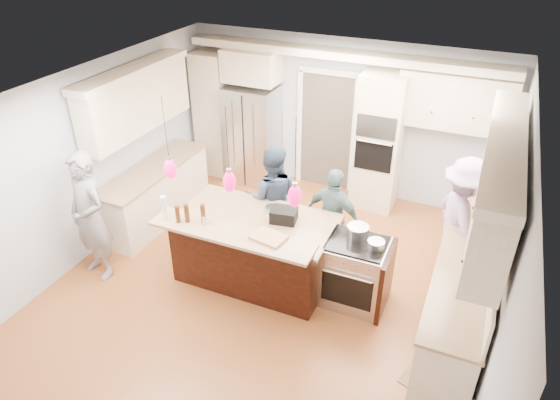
{
  "coord_description": "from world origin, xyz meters",
  "views": [
    {
      "loc": [
        2.26,
        -4.82,
        4.52
      ],
      "look_at": [
        0.0,
        0.35,
        1.15
      ],
      "focal_mm": 32.0,
      "sensor_mm": 36.0,
      "label": 1
    }
  ],
  "objects_px": {
    "kitchen_island": "(255,248)",
    "person_bar_end": "(90,217)",
    "refrigerator": "(252,135)",
    "island_range": "(357,273)",
    "person_far_left": "(272,199)"
  },
  "relations": [
    {
      "from": "person_bar_end",
      "to": "refrigerator",
      "type": "bearing_deg",
      "value": 91.66
    },
    {
      "from": "kitchen_island",
      "to": "island_range",
      "type": "xyz_separation_m",
      "value": [
        1.41,
        0.08,
        -0.03
      ]
    },
    {
      "from": "refrigerator",
      "to": "island_range",
      "type": "relative_size",
      "value": 1.96
    },
    {
      "from": "refrigerator",
      "to": "island_range",
      "type": "distance_m",
      "value": 3.71
    },
    {
      "from": "kitchen_island",
      "to": "person_far_left",
      "type": "relative_size",
      "value": 1.28
    },
    {
      "from": "person_bar_end",
      "to": "person_far_left",
      "type": "bearing_deg",
      "value": 53.07
    },
    {
      "from": "refrigerator",
      "to": "kitchen_island",
      "type": "xyz_separation_m",
      "value": [
        1.3,
        -2.57,
        -0.41
      ]
    },
    {
      "from": "kitchen_island",
      "to": "island_range",
      "type": "distance_m",
      "value": 1.41
    },
    {
      "from": "refrigerator",
      "to": "person_far_left",
      "type": "xyz_separation_m",
      "value": [
        1.21,
        -1.79,
        -0.08
      ]
    },
    {
      "from": "person_bar_end",
      "to": "person_far_left",
      "type": "height_order",
      "value": "person_bar_end"
    },
    {
      "from": "person_far_left",
      "to": "person_bar_end",
      "type": "bearing_deg",
      "value": 19.21
    },
    {
      "from": "person_far_left",
      "to": "island_range",
      "type": "bearing_deg",
      "value": 135.33
    },
    {
      "from": "kitchen_island",
      "to": "person_bar_end",
      "type": "xyz_separation_m",
      "value": [
        -2.05,
        -0.8,
        0.44
      ]
    },
    {
      "from": "refrigerator",
      "to": "person_bar_end",
      "type": "xyz_separation_m",
      "value": [
        -0.75,
        -3.37,
        0.03
      ]
    },
    {
      "from": "kitchen_island",
      "to": "person_bar_end",
      "type": "relative_size",
      "value": 1.13
    }
  ]
}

